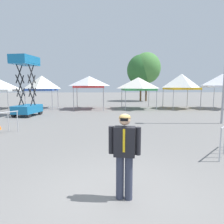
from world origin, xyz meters
The scene contains 10 objects.
ground_plane centered at (0.00, 0.00, 0.00)m, with size 140.00×140.00×0.00m, color slate.
canopy_tent_far_right centered at (-6.56, 17.15, 2.61)m, with size 2.74×2.74×3.37m.
canopy_tent_behind_left centered at (-1.66, 16.50, 2.72)m, with size 3.01×3.01×3.30m.
canopy_tent_behind_center centered at (3.29, 16.44, 2.53)m, with size 3.23×3.23×3.19m.
canopy_tent_right_of_center centered at (7.74, 16.46, 2.75)m, with size 3.10×3.10×3.55m.
canopy_tent_far_left centered at (11.82, 16.19, 2.85)m, with size 3.16×3.16×3.54m.
scissor_lift centered at (-6.19, 11.88, 1.35)m, with size 1.83×2.53×4.58m.
person_foreground centered at (0.16, -0.14, 1.03)m, with size 0.64×0.32×1.78m.
tree_behind_tents_center centered at (5.51, 27.08, 4.72)m, with size 4.25×4.25×7.06m.
tree_behind_tents_right centered at (6.34, 26.94, 5.03)m, with size 4.23×4.23×7.37m.
Camera 1 is at (-0.26, -4.05, 2.32)m, focal length 32.39 mm.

